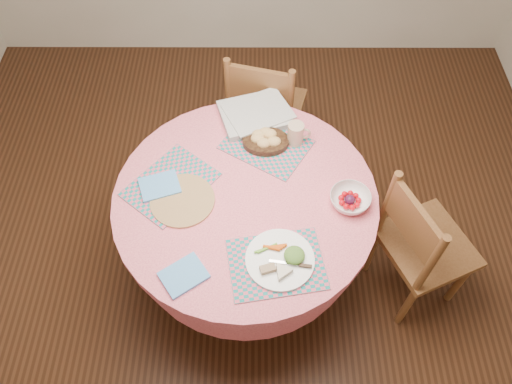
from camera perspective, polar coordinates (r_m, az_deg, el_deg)
ground at (r=2.97m, az=-0.98°, el=-8.71°), size 4.00×4.00×0.00m
room_envelope at (r=1.62m, az=-1.87°, el=19.40°), size 4.01×4.01×2.71m
dining_table at (r=2.48m, az=-1.16°, el=-2.98°), size 1.24×1.24×0.75m
chair_right at (r=2.62m, az=18.23°, el=-5.76°), size 0.55×0.56×0.92m
chair_back at (r=3.05m, az=0.95°, el=9.51°), size 0.52×0.51×0.93m
placemat_front at (r=2.13m, az=2.34°, el=-8.23°), size 0.44×0.36×0.01m
placemat_left at (r=2.39m, az=-9.73°, el=0.87°), size 0.48×0.50×0.01m
placemat_back at (r=2.50m, az=1.17°, el=5.44°), size 0.50×0.47×0.01m
wicker_trivet at (r=2.32m, az=-8.41°, el=-0.94°), size 0.30×0.30×0.01m
napkin_near at (r=2.13m, az=-8.26°, el=-9.40°), size 0.23×0.22×0.01m
napkin_far at (r=2.38m, az=-10.95°, el=0.70°), size 0.22×0.19×0.01m
dinner_plate at (r=2.12m, az=2.93°, el=-7.74°), size 0.30×0.30×0.05m
bread_bowl at (r=2.48m, az=1.08°, el=6.05°), size 0.23×0.23×0.08m
latte_mug at (r=2.48m, az=4.60°, el=6.66°), size 0.12×0.08×0.12m
fruit_bowl at (r=2.31m, az=10.68°, el=-0.85°), size 0.21×0.21×0.06m
newspaper_stack at (r=2.61m, az=-0.11°, el=8.93°), size 0.42×0.37×0.04m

